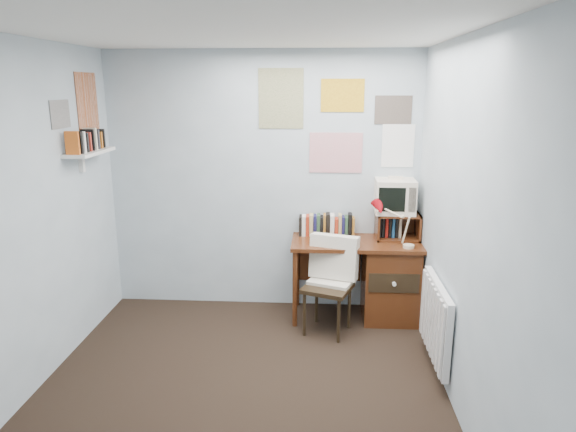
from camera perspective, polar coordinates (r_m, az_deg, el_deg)
name	(u,v)px	position (r m, az deg, el deg)	size (l,w,h in m)	color
ground	(238,404)	(3.85, -5.63, -20.08)	(3.50, 3.50, 0.00)	black
back_wall	(263,183)	(5.00, -2.82, 3.69)	(3.00, 0.02, 2.50)	silver
left_wall	(7,229)	(3.85, -28.72, -1.28)	(0.02, 3.50, 2.50)	silver
right_wall	(471,237)	(3.40, 19.67, -2.24)	(0.02, 3.50, 2.50)	silver
ceiling	(227,27)	(3.20, -6.79, 20.16)	(3.00, 3.50, 0.02)	white
desk	(384,277)	(4.97, 10.58, -6.72)	(1.20, 0.55, 0.76)	#522812
desk_chair	(328,288)	(4.61, 4.42, -7.98)	(0.43, 0.41, 0.84)	black
desk_lamp	(410,228)	(4.67, 13.36, -1.33)	(0.25, 0.22, 0.36)	#B90C16
tv_riser	(397,226)	(4.95, 12.05, -1.06)	(0.40, 0.30, 0.25)	#522812
crt_tv	(395,194)	(4.89, 11.78, 2.36)	(0.36, 0.33, 0.34)	beige
book_row	(330,224)	(4.96, 4.72, -0.92)	(0.60, 0.14, 0.22)	#522812
radiator	(436,320)	(4.17, 16.11, -11.07)	(0.09, 0.80, 0.60)	white
wall_shelf	(90,152)	(4.69, -21.17, 6.63)	(0.20, 0.62, 0.24)	white
posters_back	(337,121)	(4.89, 5.41, 10.50)	(1.20, 0.01, 0.90)	white
posters_left	(74,106)	(4.70, -22.65, 11.17)	(0.01, 0.70, 0.60)	white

